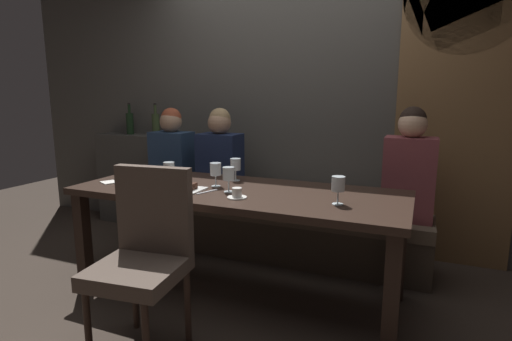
{
  "coord_description": "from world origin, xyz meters",
  "views": [
    {
      "loc": [
        1.12,
        -2.35,
        1.36
      ],
      "look_at": [
        0.06,
        0.18,
        0.84
      ],
      "focal_mm": 28.15,
      "sensor_mm": 36.0,
      "label": 1
    }
  ],
  "objects_px": {
    "chair_near_side": "(145,248)",
    "dessert_plate": "(189,188)",
    "wine_glass_near_right": "(338,185)",
    "banquette_bench": "(273,230)",
    "wine_glass_near_left": "(229,175)",
    "diner_redhead": "(172,154)",
    "diner_far_end": "(410,167)",
    "espresso_cup": "(237,194)",
    "wine_glass_center_front": "(216,170)",
    "wine_bottle_pale_label": "(156,124)",
    "wine_bottle_dark_red": "(130,123)",
    "fork_on_table": "(207,192)",
    "wine_glass_far_right": "(236,165)",
    "wine_glass_far_left": "(169,169)",
    "dining_table": "(237,202)",
    "diner_bearded": "(220,157)"
  },
  "relations": [
    {
      "from": "wine_glass_center_front",
      "to": "fork_on_table",
      "type": "bearing_deg",
      "value": -80.22
    },
    {
      "from": "banquette_bench",
      "to": "dessert_plate",
      "type": "height_order",
      "value": "dessert_plate"
    },
    {
      "from": "banquette_bench",
      "to": "wine_glass_near_left",
      "type": "relative_size",
      "value": 15.24
    },
    {
      "from": "wine_glass_near_left",
      "to": "wine_glass_far_right",
      "type": "bearing_deg",
      "value": 108.31
    },
    {
      "from": "wine_glass_near_right",
      "to": "wine_glass_center_front",
      "type": "height_order",
      "value": "same"
    },
    {
      "from": "espresso_cup",
      "to": "dessert_plate",
      "type": "relative_size",
      "value": 0.63
    },
    {
      "from": "dining_table",
      "to": "wine_glass_far_left",
      "type": "relative_size",
      "value": 13.41
    },
    {
      "from": "wine_glass_near_left",
      "to": "espresso_cup",
      "type": "bearing_deg",
      "value": -45.98
    },
    {
      "from": "diner_bearded",
      "to": "wine_bottle_dark_red",
      "type": "xyz_separation_m",
      "value": [
        -1.24,
        0.34,
        0.24
      ]
    },
    {
      "from": "dining_table",
      "to": "espresso_cup",
      "type": "xyz_separation_m",
      "value": [
        0.1,
        -0.21,
        0.11
      ]
    },
    {
      "from": "espresso_cup",
      "to": "wine_glass_near_right",
      "type": "bearing_deg",
      "value": 8.87
    },
    {
      "from": "diner_far_end",
      "to": "wine_glass_near_left",
      "type": "height_order",
      "value": "diner_far_end"
    },
    {
      "from": "wine_glass_far_right",
      "to": "fork_on_table",
      "type": "height_order",
      "value": "wine_glass_far_right"
    },
    {
      "from": "diner_redhead",
      "to": "diner_far_end",
      "type": "bearing_deg",
      "value": -0.21
    },
    {
      "from": "wine_glass_near_left",
      "to": "wine_bottle_pale_label",
      "type": "bearing_deg",
      "value": 141.0
    },
    {
      "from": "dining_table",
      "to": "banquette_bench",
      "type": "relative_size",
      "value": 0.88
    },
    {
      "from": "chair_near_side",
      "to": "wine_glass_near_right",
      "type": "distance_m",
      "value": 1.12
    },
    {
      "from": "wine_bottle_dark_red",
      "to": "wine_glass_far_left",
      "type": "bearing_deg",
      "value": -41.74
    },
    {
      "from": "chair_near_side",
      "to": "dessert_plate",
      "type": "height_order",
      "value": "chair_near_side"
    },
    {
      "from": "dining_table",
      "to": "wine_glass_center_front",
      "type": "height_order",
      "value": "wine_glass_center_front"
    },
    {
      "from": "wine_bottle_dark_red",
      "to": "wine_glass_near_right",
      "type": "bearing_deg",
      "value": -25.55
    },
    {
      "from": "diner_redhead",
      "to": "wine_glass_far_right",
      "type": "bearing_deg",
      "value": -28.89
    },
    {
      "from": "wine_glass_center_front",
      "to": "diner_bearded",
      "type": "bearing_deg",
      "value": 115.55
    },
    {
      "from": "diner_far_end",
      "to": "wine_glass_far_right",
      "type": "xyz_separation_m",
      "value": [
        -1.17,
        -0.48,
        0.01
      ]
    },
    {
      "from": "dining_table",
      "to": "wine_glass_near_left",
      "type": "bearing_deg",
      "value": -99.58
    },
    {
      "from": "diner_bearded",
      "to": "dessert_plate",
      "type": "bearing_deg",
      "value": -75.57
    },
    {
      "from": "wine_bottle_dark_red",
      "to": "dessert_plate",
      "type": "bearing_deg",
      "value": -39.25
    },
    {
      "from": "wine_glass_far_right",
      "to": "fork_on_table",
      "type": "relative_size",
      "value": 0.96
    },
    {
      "from": "wine_glass_far_left",
      "to": "wine_glass_far_right",
      "type": "bearing_deg",
      "value": 42.28
    },
    {
      "from": "diner_far_end",
      "to": "espresso_cup",
      "type": "height_order",
      "value": "diner_far_end"
    },
    {
      "from": "wine_bottle_dark_red",
      "to": "wine_glass_far_right",
      "type": "bearing_deg",
      "value": -26.44
    },
    {
      "from": "diner_bearded",
      "to": "wine_bottle_dark_red",
      "type": "relative_size",
      "value": 2.45
    },
    {
      "from": "wine_glass_near_right",
      "to": "dessert_plate",
      "type": "bearing_deg",
      "value": -178.13
    },
    {
      "from": "wine_glass_far_left",
      "to": "wine_glass_center_front",
      "type": "distance_m",
      "value": 0.33
    },
    {
      "from": "diner_far_end",
      "to": "dessert_plate",
      "type": "xyz_separation_m",
      "value": [
        -1.32,
        -0.87,
        -0.09
      ]
    },
    {
      "from": "banquette_bench",
      "to": "espresso_cup",
      "type": "height_order",
      "value": "espresso_cup"
    },
    {
      "from": "chair_near_side",
      "to": "wine_glass_near_right",
      "type": "relative_size",
      "value": 5.98
    },
    {
      "from": "wine_glass_far_left",
      "to": "wine_glass_near_right",
      "type": "relative_size",
      "value": 1.0
    },
    {
      "from": "wine_glass_far_right",
      "to": "wine_glass_far_left",
      "type": "height_order",
      "value": "same"
    },
    {
      "from": "diner_bearded",
      "to": "wine_bottle_pale_label",
      "type": "height_order",
      "value": "wine_bottle_pale_label"
    },
    {
      "from": "chair_near_side",
      "to": "wine_glass_near_left",
      "type": "xyz_separation_m",
      "value": [
        0.18,
        0.63,
        0.29
      ]
    },
    {
      "from": "wine_glass_near_left",
      "to": "espresso_cup",
      "type": "distance_m",
      "value": 0.19
    },
    {
      "from": "diner_redhead",
      "to": "wine_glass_near_right",
      "type": "relative_size",
      "value": 4.84
    },
    {
      "from": "wine_bottle_pale_label",
      "to": "wine_glass_center_front",
      "type": "relative_size",
      "value": 1.99
    },
    {
      "from": "espresso_cup",
      "to": "wine_glass_center_front",
      "type": "bearing_deg",
      "value": 139.48
    },
    {
      "from": "wine_glass_center_front",
      "to": "wine_glass_near_left",
      "type": "bearing_deg",
      "value": -35.73
    },
    {
      "from": "diner_redhead",
      "to": "espresso_cup",
      "type": "xyz_separation_m",
      "value": [
        1.11,
        -0.94,
        -0.06
      ]
    },
    {
      "from": "wine_bottle_dark_red",
      "to": "fork_on_table",
      "type": "distance_m",
      "value": 2.02
    },
    {
      "from": "wine_glass_far_right",
      "to": "wine_glass_near_right",
      "type": "distance_m",
      "value": 0.9
    },
    {
      "from": "banquette_bench",
      "to": "wine_bottle_dark_red",
      "type": "distance_m",
      "value": 1.96
    }
  ]
}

